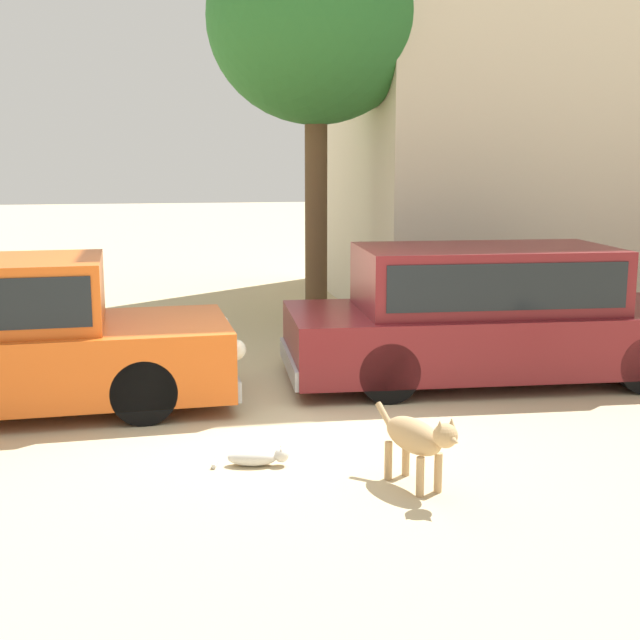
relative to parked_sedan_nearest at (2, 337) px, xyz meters
The scene contains 6 objects.
ground_plane 2.65m from the parked_sedan_nearest, 18.13° to the right, with size 80.00×80.00×0.00m, color tan.
parked_sedan_nearest is the anchor object (origin of this frame).
parked_sedan_second 5.09m from the parked_sedan_nearest, ahead, with size 4.79×1.98×1.48m.
stray_dog_spotted 4.30m from the parked_sedan_nearest, 38.73° to the right, with size 0.43×0.95×0.62m.
stray_cat 3.06m from the parked_sedan_nearest, 41.87° to the right, with size 0.62×0.31×0.16m.
acacia_tree_left 6.05m from the parked_sedan_nearest, 41.42° to the left, with size 2.95×2.65×5.67m.
Camera 1 is at (-0.92, -7.64, 2.42)m, focal length 47.60 mm.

